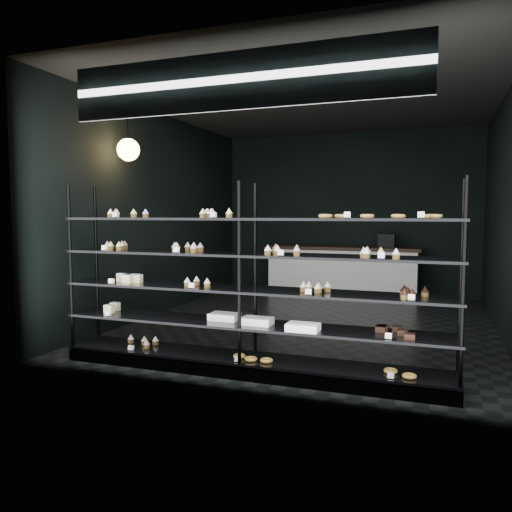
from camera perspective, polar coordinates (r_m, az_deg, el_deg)
room at (r=7.23m, az=6.52°, el=4.79°), size 5.01×6.01×3.20m
display_shelf at (r=5.01m, az=-1.29°, el=-6.33°), size 4.00×0.50×1.91m
signage at (r=4.58m, az=-2.37°, el=19.36°), size 3.30×0.05×0.50m
pendant_lamp at (r=6.97m, az=-14.39°, el=11.69°), size 0.29×0.29×0.88m
service_counter at (r=9.74m, az=9.87°, el=-1.73°), size 2.90×0.65×1.23m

